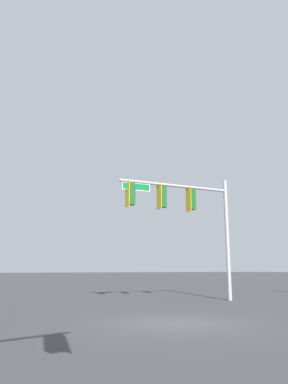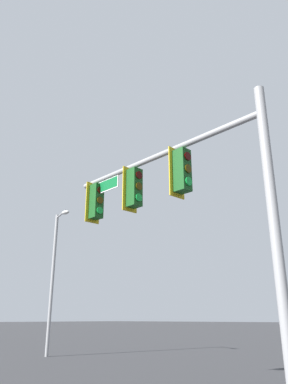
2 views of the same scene
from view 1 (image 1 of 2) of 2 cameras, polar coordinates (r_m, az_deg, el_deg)
ground_plane at (r=12.17m, az=4.82°, el=-19.33°), size 400.00×400.00×0.00m
signal_pole_near at (r=20.01m, az=6.27°, el=-2.55°), size 6.54×0.80×6.59m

